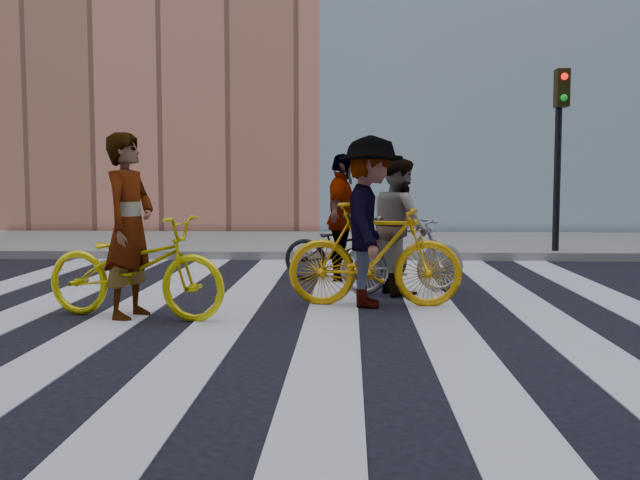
# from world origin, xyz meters

# --- Properties ---
(ground) EXTENTS (100.00, 100.00, 0.00)m
(ground) POSITION_xyz_m (0.00, 0.00, 0.00)
(ground) COLOR black
(ground) RESTS_ON ground
(sidewalk_far) EXTENTS (100.00, 5.00, 0.15)m
(sidewalk_far) POSITION_xyz_m (0.00, 7.50, 0.07)
(sidewalk_far) COLOR gray
(sidewalk_far) RESTS_ON ground
(zebra_crosswalk) EXTENTS (8.25, 10.00, 0.01)m
(zebra_crosswalk) POSITION_xyz_m (0.00, 0.00, 0.01)
(zebra_crosswalk) COLOR silver
(zebra_crosswalk) RESTS_ON ground
(traffic_signal) EXTENTS (0.22, 0.42, 3.33)m
(traffic_signal) POSITION_xyz_m (4.40, 5.32, 2.28)
(traffic_signal) COLOR black
(traffic_signal) RESTS_ON ground
(bike_yellow_left) EXTENTS (2.14, 1.20, 1.06)m
(bike_yellow_left) POSITION_xyz_m (-1.49, -0.46, 0.53)
(bike_yellow_left) COLOR yellow
(bike_yellow_left) RESTS_ON ground
(bike_silver_mid) EXTENTS (1.70, 0.91, 0.98)m
(bike_silver_mid) POSITION_xyz_m (1.40, 1.28, 0.49)
(bike_silver_mid) COLOR #97979F
(bike_silver_mid) RESTS_ON ground
(bike_yellow_right) EXTENTS (1.98, 0.66, 1.17)m
(bike_yellow_right) POSITION_xyz_m (1.01, 0.33, 0.59)
(bike_yellow_right) COLOR #E7A50C
(bike_yellow_right) RESTS_ON ground
(bike_dark_rear) EXTENTS (1.82, 0.90, 0.91)m
(bike_dark_rear) POSITION_xyz_m (0.67, 2.39, 0.46)
(bike_dark_rear) COLOR black
(bike_dark_rear) RESTS_ON ground
(rider_left) EXTENTS (0.62, 0.79, 1.91)m
(rider_left) POSITION_xyz_m (-1.54, -0.46, 0.96)
(rider_left) COLOR slate
(rider_left) RESTS_ON ground
(rider_mid) EXTENTS (0.86, 0.98, 1.71)m
(rider_mid) POSITION_xyz_m (1.35, 1.28, 0.85)
(rider_mid) COLOR slate
(rider_mid) RESTS_ON ground
(rider_right) EXTENTS (0.78, 1.28, 1.92)m
(rider_right) POSITION_xyz_m (0.96, 0.33, 0.96)
(rider_right) COLOR slate
(rider_right) RESTS_ON ground
(rider_rear) EXTENTS (0.61, 1.11, 1.79)m
(rider_rear) POSITION_xyz_m (0.62, 2.39, 0.89)
(rider_rear) COLOR slate
(rider_rear) RESTS_ON ground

